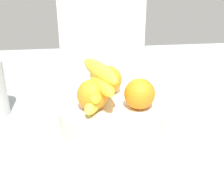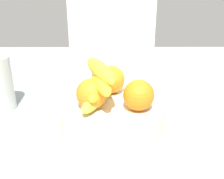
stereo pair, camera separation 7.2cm
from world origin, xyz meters
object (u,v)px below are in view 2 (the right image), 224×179
at_px(fruit_bowl, 112,114).
at_px(thermos_tumbler, 0,83).
at_px(orange_center, 92,94).
at_px(banana_bunch, 99,84).
at_px(cutting_board, 112,30).
at_px(orange_front_left, 139,95).
at_px(orange_front_right, 111,79).

distance_m(fruit_bowl, thermos_tumbler, 0.33).
relative_size(orange_center, thermos_tumbler, 0.49).
height_order(banana_bunch, thermos_tumbler, banana_bunch).
relative_size(orange_center, banana_bunch, 0.40).
distance_m(banana_bunch, cutting_board, 0.28).
height_order(orange_front_left, cutting_board, cutting_board).
xyz_separation_m(fruit_bowl, cutting_board, (0.00, 0.28, 0.15)).
relative_size(orange_front_right, thermos_tumbler, 0.49).
bearing_deg(fruit_bowl, orange_front_right, 92.33).
height_order(orange_front_right, orange_center, same).
bearing_deg(fruit_bowl, orange_center, -158.74).
relative_size(cutting_board, thermos_tumbler, 2.31).
xyz_separation_m(orange_front_left, banana_bunch, (-0.10, 0.03, 0.02)).
distance_m(orange_front_left, thermos_tumbler, 0.39).
distance_m(cutting_board, thermos_tumbler, 0.38).
bearing_deg(orange_center, cutting_board, 80.30).
bearing_deg(thermos_tumbler, cutting_board, 31.62).
height_order(fruit_bowl, orange_front_right, orange_front_right).
bearing_deg(orange_front_left, orange_center, 175.78).
height_order(orange_front_left, thermos_tumbler, thermos_tumbler).
relative_size(orange_front_left, orange_front_right, 1.00).
xyz_separation_m(orange_front_left, orange_front_right, (-0.07, 0.10, 0.00)).
bearing_deg(orange_center, orange_front_left, -4.22).
distance_m(orange_front_right, thermos_tumbler, 0.31).
bearing_deg(orange_front_left, cutting_board, 101.49).
xyz_separation_m(fruit_bowl, orange_center, (-0.05, -0.02, 0.07)).
bearing_deg(orange_front_left, orange_front_right, 124.44).
relative_size(orange_front_left, banana_bunch, 0.40).
distance_m(orange_center, banana_bunch, 0.03).
relative_size(orange_front_left, orange_center, 1.00).
bearing_deg(orange_front_right, banana_bunch, -114.90).
xyz_separation_m(orange_front_right, banana_bunch, (-0.03, -0.06, 0.02)).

